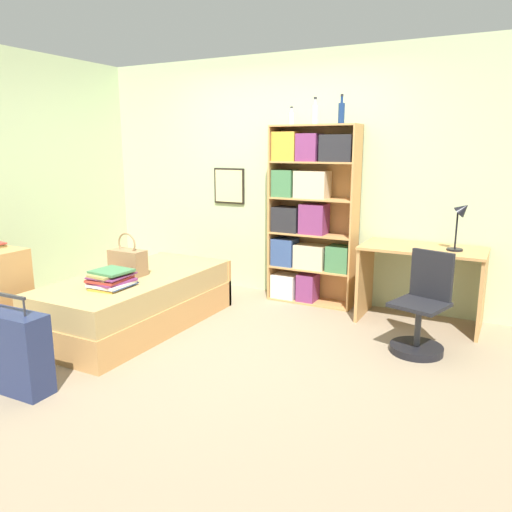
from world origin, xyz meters
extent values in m
plane|color=gray|center=(0.00, 0.00, 0.00)|extent=(14.00, 14.00, 0.00)
cube|color=beige|center=(0.00, 1.65, 1.30)|extent=(10.00, 0.06, 2.60)
cube|color=black|center=(-0.67, 1.61, 1.19)|extent=(0.39, 0.02, 0.40)
cube|color=beige|center=(-0.67, 1.59, 1.19)|extent=(0.35, 0.01, 0.36)
cube|color=beige|center=(-2.31, 0.00, 1.30)|extent=(0.06, 10.00, 2.60)
cube|color=tan|center=(-0.73, 0.00, 0.13)|extent=(0.91, 1.89, 0.27)
cube|color=tan|center=(-0.73, 0.00, 0.37)|extent=(0.88, 1.86, 0.22)
cube|color=tan|center=(-0.73, 0.93, 0.24)|extent=(0.91, 0.04, 0.48)
cube|color=#93704C|center=(-0.81, 0.01, 0.60)|extent=(0.34, 0.17, 0.23)
torus|color=#93704C|center=(-0.81, 0.01, 0.77)|extent=(0.20, 0.02, 0.20)
cube|color=gold|center=(-0.64, -0.39, 0.49)|extent=(0.28, 0.35, 0.02)
cube|color=#334C84|center=(-0.63, -0.38, 0.50)|extent=(0.29, 0.32, 0.01)
cube|color=silver|center=(-0.63, -0.40, 0.52)|extent=(0.29, 0.31, 0.02)
cube|color=#7A336B|center=(-0.64, -0.38, 0.54)|extent=(0.32, 0.35, 0.02)
cube|color=#B2382D|center=(-0.65, -0.40, 0.56)|extent=(0.30, 0.33, 0.02)
cube|color=beige|center=(-0.65, -0.38, 0.57)|extent=(0.26, 0.33, 0.01)
cube|color=#7A336B|center=(-0.64, -0.38, 0.59)|extent=(0.31, 0.35, 0.01)
cube|color=#99894C|center=(-0.64, -0.37, 0.60)|extent=(0.24, 0.36, 0.02)
cube|color=#427A4C|center=(-0.64, -0.37, 0.62)|extent=(0.31, 0.29, 0.02)
cube|color=navy|center=(-0.61, -1.35, 0.28)|extent=(0.53, 0.21, 0.56)
cylinder|color=#2D2D33|center=(-0.46, -1.35, 0.62)|extent=(0.01, 0.01, 0.12)
cube|color=#2D2D33|center=(-0.61, -1.35, 0.68)|extent=(0.31, 0.03, 0.02)
cube|color=tan|center=(-0.02, 1.45, 0.93)|extent=(0.02, 0.30, 1.85)
cube|color=tan|center=(0.87, 1.45, 0.93)|extent=(0.02, 0.30, 1.85)
cube|color=tan|center=(0.43, 1.59, 0.93)|extent=(0.91, 0.01, 1.85)
cube|color=tan|center=(0.43, 1.45, 0.01)|extent=(0.88, 0.30, 0.02)
cube|color=tan|center=(0.43, 1.45, 0.37)|extent=(0.88, 0.30, 0.02)
cube|color=tan|center=(0.43, 1.45, 0.74)|extent=(0.88, 0.30, 0.02)
cube|color=tan|center=(0.43, 1.45, 1.11)|extent=(0.88, 0.30, 0.02)
cube|color=tan|center=(0.43, 1.45, 1.48)|extent=(0.88, 0.30, 0.02)
cube|color=tan|center=(0.43, 1.45, 1.84)|extent=(0.88, 0.30, 0.02)
cube|color=silver|center=(0.13, 1.44, 0.15)|extent=(0.26, 0.22, 0.25)
cube|color=#7A336B|center=(0.39, 1.44, 0.16)|extent=(0.19, 0.22, 0.29)
cube|color=#334C84|center=(0.12, 1.44, 0.52)|extent=(0.24, 0.22, 0.29)
cube|color=beige|center=(0.42, 1.44, 0.50)|extent=(0.33, 0.22, 0.25)
cube|color=#427A4C|center=(0.73, 1.44, 0.51)|extent=(0.23, 0.22, 0.26)
cube|color=#232328|center=(0.14, 1.44, 0.88)|extent=(0.29, 0.22, 0.26)
cube|color=#7A336B|center=(0.45, 1.44, 0.90)|extent=(0.27, 0.22, 0.31)
cube|color=#427A4C|center=(0.11, 1.44, 1.26)|extent=(0.22, 0.22, 0.28)
cube|color=beige|center=(0.42, 1.44, 1.26)|extent=(0.34, 0.22, 0.27)
cube|color=gold|center=(0.13, 1.44, 1.64)|extent=(0.26, 0.22, 0.29)
cube|color=#7A336B|center=(0.37, 1.44, 1.63)|extent=(0.22, 0.22, 0.27)
cube|color=#232328|center=(0.68, 1.44, 1.62)|extent=(0.33, 0.22, 0.26)
cylinder|color=#B7BCC1|center=(0.15, 1.49, 1.92)|extent=(0.06, 0.06, 0.13)
cylinder|color=#B7BCC1|center=(0.15, 1.49, 2.00)|extent=(0.03, 0.03, 0.04)
cylinder|color=#232328|center=(0.15, 1.49, 2.03)|extent=(0.03, 0.03, 0.01)
cylinder|color=#B7BCC1|center=(0.43, 1.44, 1.94)|extent=(0.07, 0.07, 0.18)
cylinder|color=#B7BCC1|center=(0.43, 1.44, 2.06)|extent=(0.03, 0.03, 0.06)
cylinder|color=#232328|center=(0.43, 1.44, 2.10)|extent=(0.03, 0.03, 0.02)
cylinder|color=navy|center=(0.70, 1.44, 1.95)|extent=(0.06, 0.06, 0.19)
cylinder|color=navy|center=(0.70, 1.44, 2.08)|extent=(0.03, 0.03, 0.06)
cylinder|color=#232328|center=(0.70, 1.44, 2.12)|extent=(0.03, 0.03, 0.02)
cube|color=tan|center=(1.57, 1.31, 0.72)|extent=(1.10, 0.59, 0.02)
cube|color=tan|center=(1.04, 1.31, 0.35)|extent=(0.03, 0.55, 0.71)
cube|color=tan|center=(2.10, 1.31, 0.35)|extent=(0.03, 0.55, 0.71)
cylinder|color=black|center=(1.84, 1.28, 0.74)|extent=(0.14, 0.14, 0.02)
cylinder|color=black|center=(1.84, 1.28, 0.92)|extent=(0.02, 0.02, 0.33)
cone|color=black|center=(1.88, 1.28, 1.11)|extent=(0.15, 0.12, 0.15)
cylinder|color=black|center=(1.69, 0.58, 0.03)|extent=(0.42, 0.42, 0.06)
cylinder|color=#333338|center=(1.69, 0.58, 0.20)|extent=(0.05, 0.05, 0.39)
cube|color=black|center=(1.69, 0.58, 0.41)|extent=(0.48, 0.48, 0.03)
cube|color=black|center=(1.74, 0.75, 0.62)|extent=(0.34, 0.14, 0.40)
camera|label=1|loc=(2.30, -3.38, 1.64)|focal=35.00mm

